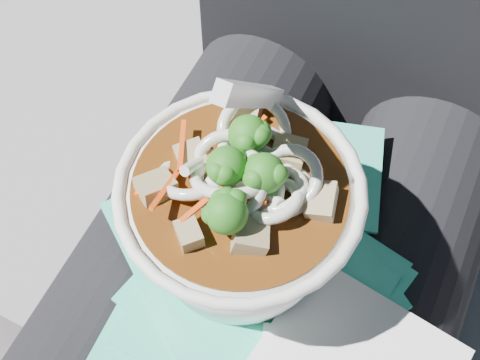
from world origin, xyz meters
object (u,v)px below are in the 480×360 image
at_px(person_body, 299,210).
at_px(udon_bowl, 241,211).
at_px(plastic_bag, 257,275).
at_px(stone_ledge, 297,290).
at_px(lap, 258,303).

xyz_separation_m(person_body, udon_bowl, (-0.02, -0.09, 0.13)).
bearing_deg(person_body, plastic_bag, -89.35).
distance_m(person_body, plastic_bag, 0.12).
xyz_separation_m(stone_ledge, plastic_bag, (0.00, -0.16, 0.39)).
distance_m(lap, udon_bowl, 0.15).
height_order(stone_ledge, lap, lap).
distance_m(lap, person_body, 0.10).
bearing_deg(lap, udon_bowl, 169.35).
distance_m(plastic_bag, udon_bowl, 0.07).
bearing_deg(plastic_bag, udon_bowl, 147.93).
bearing_deg(lap, plastic_bag, -82.75).
bearing_deg(plastic_bag, stone_ledge, 90.41).
bearing_deg(udon_bowl, plastic_bag, -32.07).
xyz_separation_m(stone_ledge, lap, (0.00, -0.15, 0.31)).
bearing_deg(udon_bowl, lap, -10.65).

